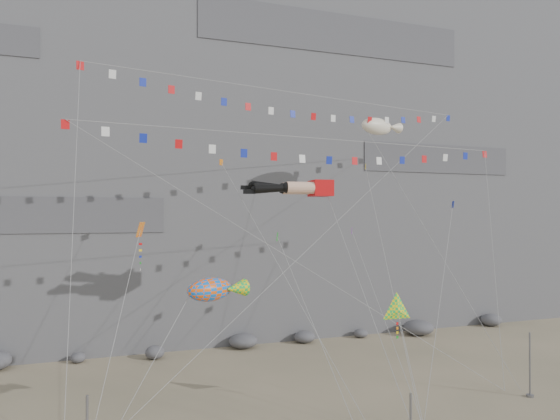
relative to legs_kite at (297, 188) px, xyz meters
name	(u,v)px	position (x,y,z in m)	size (l,w,h in m)	color
ground	(324,411)	(-0.53, -5.64, -13.90)	(120.00, 120.00, 0.00)	tan
cliff	(206,104)	(-0.53, 26.36, 11.10)	(80.00, 28.00, 50.00)	slate
talus_boulders	(243,341)	(-0.53, 11.36, -13.30)	(60.00, 3.00, 1.20)	#5B5B60
anchor_pole_right	(530,365)	(13.32, -8.02, -11.78)	(0.12, 0.12, 4.24)	slate
legs_kite	(297,188)	(0.00, 0.00, 0.00)	(6.60, 15.86, 19.88)	red
flag_banner_upper	(303,94)	(1.76, 2.97, 7.49)	(33.52, 16.45, 30.24)	red
flag_banner_lower	(316,138)	(0.69, -1.83, 3.35)	(32.02, 6.63, 21.47)	red
harlequin_kite	(140,230)	(-11.11, -2.20, -2.82)	(4.37, 8.17, 13.59)	red
fish_windsock	(210,290)	(-7.78, -6.18, -6.07)	(8.56, 5.12, 10.77)	#FF590D
delta_kite	(398,311)	(3.24, -7.92, -7.63)	(3.36, 6.73, 9.24)	yellow
blimp_windsock	(377,127)	(9.69, 5.24, 5.76)	(6.43, 13.47, 23.39)	white
small_kite_a	(225,169)	(-4.55, 2.74, 1.47)	(4.77, 16.59, 22.91)	orange
small_kite_b	(353,233)	(4.47, -0.05, -3.28)	(2.37, 12.41, 16.06)	purple
small_kite_c	(278,239)	(-2.92, -4.04, -3.41)	(2.45, 8.58, 13.34)	#179A20
small_kite_d	(367,173)	(6.40, 1.25, 1.37)	(5.06, 14.69, 21.64)	yellow
small_kite_e	(453,207)	(11.50, -2.53, -1.35)	(9.21, 8.89, 17.44)	#1223A3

